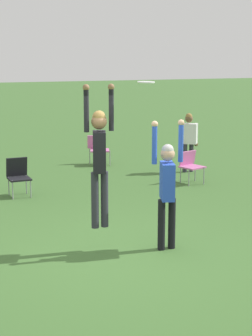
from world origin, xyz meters
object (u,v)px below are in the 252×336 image
at_px(frisbee, 146,82).
at_px(camping_chair_1, 190,164).
at_px(person_defending, 167,182).
at_px(camping_chair_2, 98,147).
at_px(person_spectator_near, 189,137).
at_px(person_jumping, 99,152).
at_px(camping_chair_3, 18,174).

xyz_separation_m(frisbee, camping_chair_1, (3.09, 3.86, -2.22)).
relative_size(person_defending, camping_chair_2, 2.55).
distance_m(person_defending, camping_chair_1, 5.01).
bearing_deg(frisbee, person_spectator_near, 53.77).
height_order(frisbee, person_spectator_near, frisbee).
distance_m(camping_chair_1, person_spectator_near, 1.43).
height_order(person_jumping, camping_chair_3, person_jumping).
bearing_deg(frisbee, person_jumping, 169.87).
height_order(person_defending, camping_chair_2, person_defending).
bearing_deg(camping_chair_1, person_jumping, 28.48).
bearing_deg(person_jumping, camping_chair_3, 25.27).
xyz_separation_m(frisbee, camping_chair_2, (1.87, 7.07, -2.20)).
xyz_separation_m(camping_chair_3, person_spectator_near, (4.82, 0.78, 0.45)).
height_order(person_jumping, frisbee, frisbee).
bearing_deg(person_defending, frisbee, -111.09).
height_order(person_jumping, person_defending, person_jumping).
xyz_separation_m(camping_chair_1, person_spectator_near, (0.62, 1.20, 0.47)).
height_order(person_defending, person_spectator_near, person_defending).
bearing_deg(person_defending, camping_chair_3, -142.80).
relative_size(camping_chair_1, person_spectator_near, 0.49).
bearing_deg(camping_chair_2, camping_chair_1, 130.79).
bearing_deg(camping_chair_1, person_spectator_near, -133.11).
bearing_deg(person_defending, person_spectator_near, 167.12).
relative_size(frisbee, camping_chair_2, 0.33).
relative_size(camping_chair_2, person_spectator_near, 0.52).
height_order(person_defending, camping_chair_1, person_defending).
bearing_deg(camping_chair_2, person_defending, 97.71).
distance_m(person_defending, camping_chair_3, 4.76).
bearing_deg(person_spectator_near, camping_chair_2, 169.97).
xyz_separation_m(person_jumping, frisbee, (0.74, -0.13, 1.08)).
bearing_deg(camping_chair_2, camping_chair_3, 63.09).
relative_size(frisbee, person_spectator_near, 0.17).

